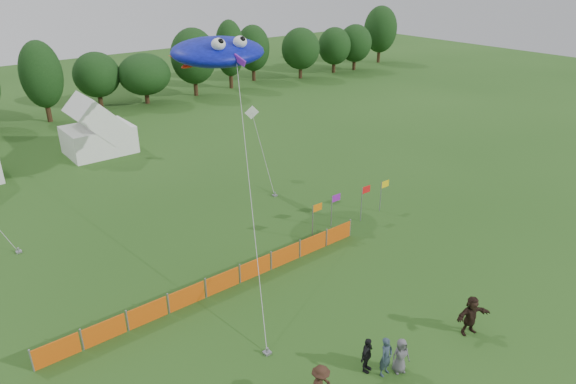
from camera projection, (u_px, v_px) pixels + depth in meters
ground at (375, 347)px, 22.01m from camera, size 160.00×160.00×0.00m
treeline at (66, 76)px, 53.16m from camera, size 104.57×8.78×8.36m
tent_right at (98, 131)px, 43.48m from camera, size 5.40×4.32×3.81m
barrier_fence at (222, 282)px, 25.61m from camera, size 17.90×0.06×1.00m
flag_row at (349, 202)px, 31.74m from camera, size 6.73×0.66×2.30m
spectator_a at (386, 357)px, 20.25m from camera, size 0.68×0.49×1.75m
spectator_d at (367, 355)px, 20.44m from camera, size 1.01×0.66×1.59m
spectator_e at (401, 356)px, 20.43m from camera, size 0.90×0.76×1.56m
spectator_f at (471, 315)px, 22.50m from camera, size 1.83×1.04×1.89m
stingray_kite at (215, 51)px, 31.94m from camera, size 10.33×22.44×11.10m
small_kite_white at (258, 136)px, 37.65m from camera, size 2.18×5.00×5.33m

